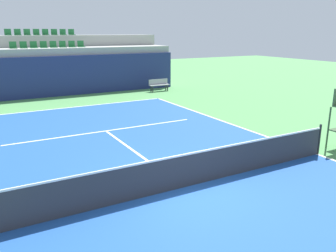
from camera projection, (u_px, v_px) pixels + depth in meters
ground_plane at (184, 187)px, 9.56m from camera, size 80.00×80.00×0.00m
court_surface at (184, 187)px, 9.56m from camera, size 11.00×24.00×0.01m
baseline_far at (73, 107)px, 19.62m from camera, size 11.00×0.10×0.00m
sideline_right at (316, 154)px, 12.13m from camera, size 0.10×24.00×0.00m
service_line_far at (106, 131)px, 14.95m from camera, size 8.26×0.10×0.00m
centre_service_line at (136, 153)px, 12.25m from camera, size 0.10×6.40×0.00m
back_wall at (56, 76)px, 22.68m from camera, size 17.17×0.30×2.62m
stands_tier_lower at (51, 71)px, 23.75m from camera, size 17.17×2.40×3.09m
stands_tier_upper at (44, 62)px, 25.67m from camera, size 17.17×2.40×3.89m
seating_row_lower at (49, 46)px, 23.39m from camera, size 4.86×0.44×0.44m
seating_row_upper at (41, 33)px, 25.20m from camera, size 4.86×0.44×0.44m
tennis_net at (184, 170)px, 9.43m from camera, size 11.08×0.08×1.07m
player_bench at (159, 84)px, 24.87m from camera, size 1.50×0.40×0.85m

